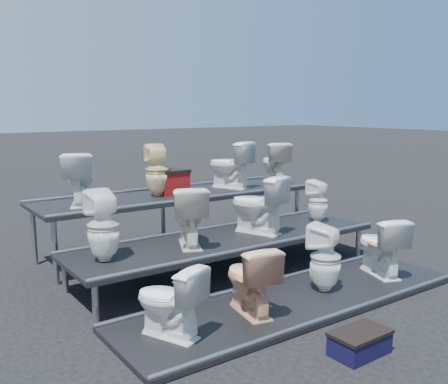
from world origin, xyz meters
TOP-DOWN VIEW (x-y plane):
  - ground at (0.00, 0.00)m, footprint 80.00×80.00m
  - tier_front at (0.00, -1.30)m, footprint 4.20×1.20m
  - tier_mid at (0.00, 0.00)m, footprint 4.20×1.20m
  - tier_back at (0.00, 1.30)m, footprint 4.20×1.20m
  - toilet_0 at (-1.59, -1.30)m, footprint 0.62×0.77m
  - toilet_1 at (-0.66, -1.30)m, footprint 0.53×0.77m
  - toilet_2 at (0.43, -1.30)m, footprint 0.46×0.47m
  - toilet_3 at (1.41, -1.30)m, footprint 0.63×0.82m
  - toilet_4 at (-1.68, 0.00)m, footprint 0.36×0.37m
  - toilet_5 at (-0.59, 0.00)m, footprint 0.69×0.84m
  - toilet_6 at (0.48, 0.00)m, footprint 0.67×0.87m
  - toilet_7 at (1.63, 0.00)m, footprint 0.32×0.33m
  - toilet_8 at (-1.49, 1.30)m, footprint 0.63×0.79m
  - toilet_9 at (-0.33, 1.30)m, footprint 0.41×0.42m
  - toilet_10 at (0.96, 1.30)m, footprint 0.64×0.83m
  - toilet_11 at (1.89, 1.30)m, footprint 0.61×0.77m
  - red_crate at (-0.08, 1.34)m, footprint 0.46×0.38m
  - step_stool at (-0.34, -2.45)m, footprint 0.52×0.31m

SIDE VIEW (x-z plane):
  - ground at x=0.00m, z-range 0.00..0.00m
  - tier_front at x=0.00m, z-range 0.00..0.06m
  - step_stool at x=-0.34m, z-range 0.00..0.18m
  - tier_mid at x=0.00m, z-range 0.00..0.46m
  - toilet_0 at x=-1.59m, z-range 0.06..0.74m
  - toilet_1 at x=-0.66m, z-range 0.06..0.78m
  - tier_back at x=0.00m, z-range 0.00..0.86m
  - toilet_3 at x=1.41m, z-range 0.06..0.80m
  - toilet_2 at x=0.43m, z-range 0.06..0.84m
  - toilet_7 at x=1.63m, z-range 0.46..1.08m
  - toilet_5 at x=-0.59m, z-range 0.46..1.21m
  - toilet_6 at x=0.48m, z-range 0.46..1.24m
  - toilet_4 at x=-1.68m, z-range 0.46..1.25m
  - red_crate at x=-0.08m, z-range 0.86..1.18m
  - toilet_11 at x=1.89m, z-range 0.86..1.55m
  - toilet_8 at x=-1.49m, z-range 0.86..1.56m
  - toilet_10 at x=0.96m, z-range 0.86..1.60m
  - toilet_9 at x=-0.33m, z-range 0.86..1.61m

